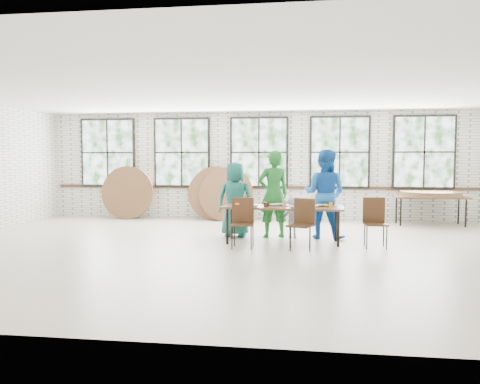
{
  "coord_description": "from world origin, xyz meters",
  "views": [
    {
      "loc": [
        1.18,
        -8.55,
        1.68
      ],
      "look_at": [
        0.0,
        0.4,
        1.05
      ],
      "focal_mm": 35.0,
      "sensor_mm": 36.0,
      "label": 1
    }
  ],
  "objects_px": {
    "dining_table": "(283,209)",
    "chair_near_right": "(302,219)",
    "chair_near_left": "(243,218)",
    "storage_table": "(430,198)"
  },
  "relations": [
    {
      "from": "dining_table",
      "to": "chair_near_right",
      "type": "relative_size",
      "value": 2.59
    },
    {
      "from": "dining_table",
      "to": "chair_near_left",
      "type": "height_order",
      "value": "chair_near_left"
    },
    {
      "from": "chair_near_left",
      "to": "chair_near_right",
      "type": "relative_size",
      "value": 1.0
    },
    {
      "from": "storage_table",
      "to": "chair_near_left",
      "type": "bearing_deg",
      "value": -137.12
    },
    {
      "from": "chair_near_left",
      "to": "chair_near_right",
      "type": "xyz_separation_m",
      "value": [
        1.13,
        -0.02,
        0.0
      ]
    },
    {
      "from": "chair_near_right",
      "to": "chair_near_left",
      "type": "bearing_deg",
      "value": -156.87
    },
    {
      "from": "chair_near_right",
      "to": "storage_table",
      "type": "xyz_separation_m",
      "value": [
        3.25,
        3.64,
        0.13
      ]
    },
    {
      "from": "chair_near_right",
      "to": "storage_table",
      "type": "bearing_deg",
      "value": 72.71
    },
    {
      "from": "chair_near_right",
      "to": "storage_table",
      "type": "distance_m",
      "value": 4.88
    },
    {
      "from": "dining_table",
      "to": "storage_table",
      "type": "bearing_deg",
      "value": 44.57
    }
  ]
}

